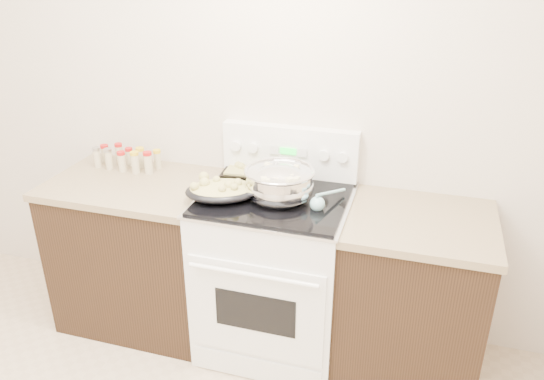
% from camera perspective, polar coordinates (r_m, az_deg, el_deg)
% --- Properties ---
extents(counter_left, '(0.93, 0.67, 0.92)m').
position_cam_1_polar(counter_left, '(3.27, -13.84, -6.38)').
color(counter_left, black).
rests_on(counter_left, ground).
extents(counter_right, '(0.73, 0.67, 0.92)m').
position_cam_1_polar(counter_right, '(2.89, 14.61, -11.01)').
color(counter_right, black).
rests_on(counter_right, ground).
extents(kitchen_range, '(0.78, 0.73, 1.22)m').
position_cam_1_polar(kitchen_range, '(2.95, 0.31, -8.57)').
color(kitchen_range, white).
rests_on(kitchen_range, ground).
extents(mixing_bowl, '(0.39, 0.39, 0.21)m').
position_cam_1_polar(mixing_bowl, '(2.66, 0.82, 0.64)').
color(mixing_bowl, silver).
rests_on(mixing_bowl, kitchen_range).
extents(roasting_pan, '(0.44, 0.38, 0.11)m').
position_cam_1_polar(roasting_pan, '(2.70, -5.47, 0.02)').
color(roasting_pan, black).
rests_on(roasting_pan, kitchen_range).
extents(baking_sheet, '(0.44, 0.33, 0.06)m').
position_cam_1_polar(baking_sheet, '(3.01, -1.19, 2.23)').
color(baking_sheet, black).
rests_on(baking_sheet, kitchen_range).
extents(wooden_spoon, '(0.19, 0.18, 0.04)m').
position_cam_1_polar(wooden_spoon, '(2.77, -0.93, 0.07)').
color(wooden_spoon, '#9A6B46').
rests_on(wooden_spoon, kitchen_range).
extents(blue_ladle, '(0.14, 0.25, 0.09)m').
position_cam_1_polar(blue_ladle, '(2.60, 5.10, -1.33)').
color(blue_ladle, '#86BDC8').
rests_on(blue_ladle, kitchen_range).
extents(spice_jars, '(0.39, 0.15, 0.13)m').
position_cam_1_polar(spice_jars, '(3.22, -15.34, 3.30)').
color(spice_jars, '#BFB28C').
rests_on(spice_jars, counter_left).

